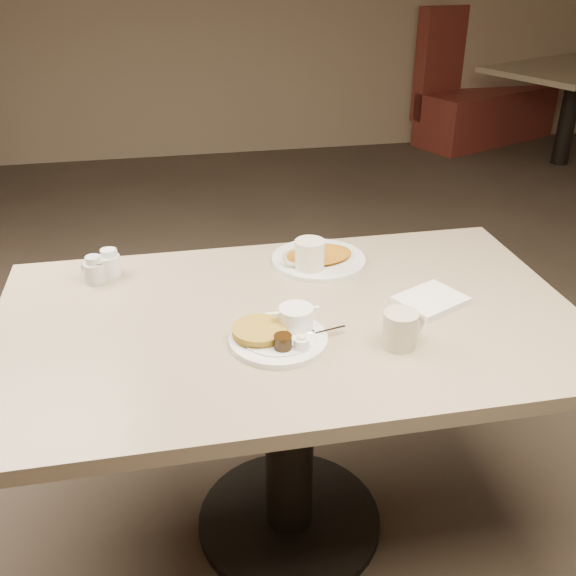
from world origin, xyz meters
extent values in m
cube|color=#4C3F33|center=(0.00, 0.00, -0.01)|extent=(7.00, 8.00, 0.02)
cube|color=tan|center=(0.00, 0.00, 0.73)|extent=(1.50, 0.90, 0.04)
cylinder|color=black|center=(0.00, 0.00, 0.38)|extent=(0.14, 0.14, 0.69)
cylinder|color=black|center=(0.00, 0.00, 0.01)|extent=(0.56, 0.56, 0.03)
cylinder|color=white|center=(-0.05, -0.12, 0.76)|extent=(0.26, 0.26, 0.01)
cylinder|color=white|center=(-0.05, -0.12, 0.77)|extent=(0.19, 0.19, 0.00)
cylinder|color=#A48124|center=(-0.09, -0.10, 0.77)|extent=(0.15, 0.15, 0.01)
cylinder|color=#A48124|center=(-0.09, -0.10, 0.78)|extent=(0.14, 0.14, 0.01)
cylinder|color=white|center=(0.00, -0.08, 0.79)|extent=(0.09, 0.09, 0.05)
cube|color=white|center=(-0.05, -0.09, 0.81)|extent=(0.02, 0.01, 0.01)
cube|color=white|center=(0.05, -0.08, 0.81)|extent=(0.02, 0.01, 0.01)
ellipsoid|color=white|center=(-0.01, -0.08, 0.81)|extent=(0.04, 0.04, 0.03)
ellipsoid|color=white|center=(0.01, -0.09, 0.81)|extent=(0.04, 0.04, 0.02)
cylinder|color=black|center=(-0.05, -0.17, 0.78)|extent=(0.05, 0.05, 0.04)
cylinder|color=white|center=(-0.01, -0.18, 0.78)|extent=(0.04, 0.04, 0.03)
ellipsoid|color=#FAF9BC|center=(-0.01, -0.18, 0.79)|extent=(0.03, 0.03, 0.02)
cube|color=white|center=(0.07, -0.12, 0.77)|extent=(0.09, 0.03, 0.00)
ellipsoid|color=white|center=(0.03, -0.11, 0.77)|extent=(0.03, 0.02, 0.01)
cylinder|color=#BEB79D|center=(0.23, -0.19, 0.80)|extent=(0.11, 0.11, 0.09)
cylinder|color=black|center=(0.23, -0.19, 0.83)|extent=(0.08, 0.08, 0.01)
torus|color=#BEB79D|center=(0.27, -0.17, 0.80)|extent=(0.06, 0.03, 0.06)
cube|color=white|center=(0.38, -0.01, 0.76)|extent=(0.21, 0.20, 0.02)
cylinder|color=beige|center=(0.11, 0.23, 0.80)|extent=(0.10, 0.10, 0.10)
torus|color=beige|center=(0.06, 0.24, 0.80)|extent=(0.06, 0.03, 0.06)
cylinder|color=silver|center=(-0.46, 0.33, 0.78)|extent=(0.07, 0.07, 0.06)
cylinder|color=silver|center=(-0.46, 0.33, 0.82)|extent=(0.05, 0.05, 0.02)
cone|color=silver|center=(-0.44, 0.34, 0.82)|extent=(0.03, 0.03, 0.02)
torus|color=silver|center=(-0.49, 0.31, 0.79)|extent=(0.04, 0.03, 0.04)
cylinder|color=beige|center=(-0.50, 0.29, 0.78)|extent=(0.07, 0.07, 0.06)
cylinder|color=beige|center=(-0.50, 0.29, 0.82)|extent=(0.05, 0.05, 0.02)
cone|color=beige|center=(-0.48, 0.27, 0.82)|extent=(0.03, 0.03, 0.02)
torus|color=beige|center=(-0.52, 0.31, 0.79)|extent=(0.04, 0.03, 0.04)
cylinder|color=silver|center=(0.15, 0.29, 0.76)|extent=(0.33, 0.33, 0.01)
ellipsoid|color=#B06D16|center=(0.15, 0.29, 0.78)|extent=(0.23, 0.18, 0.02)
cube|color=maroon|center=(2.54, 3.94, 0.23)|extent=(1.37, 0.94, 0.45)
cube|color=maroon|center=(2.46, 4.13, 0.67)|extent=(1.24, 0.61, 0.90)
cylinder|color=black|center=(2.85, 3.20, 0.35)|extent=(0.17, 0.17, 0.71)
camera|label=1|loc=(-0.29, -1.43, 1.61)|focal=41.06mm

